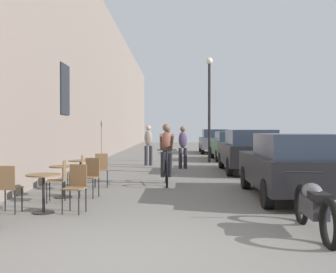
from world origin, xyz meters
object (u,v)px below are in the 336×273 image
at_px(cafe_chair_far_toward_street, 78,170).
at_px(cafe_chair_far_toward_wall, 101,168).
at_px(cafe_chair_near_toward_street, 76,185).
at_px(cafe_table_far, 80,168).
at_px(parked_motorcycle, 314,207).
at_px(cafe_chair_mid_toward_street, 60,178).
at_px(parked_car_third, 230,145).
at_px(cafe_table_mid, 63,175).
at_px(cafe_table_near, 44,185).
at_px(pedestrian_far, 148,143).
at_px(cafe_chair_near_toward_wall, 8,186).
at_px(parked_car_second, 248,150).
at_px(street_lamp, 209,96).
at_px(pedestrian_mid, 183,145).
at_px(cafe_chair_mid_toward_wall, 91,175).
at_px(parked_car_fourth, 214,141).
at_px(cyclist_on_bicycle, 166,156).
at_px(pedestrian_near, 167,147).
at_px(parked_car_nearest, 291,165).

height_order(cafe_chair_far_toward_street, cafe_chair_far_toward_wall, same).
distance_m(cafe_chair_near_toward_street, cafe_table_far, 3.48).
relative_size(cafe_chair_far_toward_wall, parked_motorcycle, 0.41).
distance_m(cafe_chair_mid_toward_street, parked_car_third, 13.26).
bearing_deg(cafe_table_mid, cafe_chair_far_toward_street, 86.19).
height_order(cafe_table_near, cafe_table_mid, same).
bearing_deg(pedestrian_far, cafe_chair_near_toward_wall, -100.87).
relative_size(cafe_chair_near_toward_street, cafe_chair_far_toward_street, 1.00).
relative_size(cafe_table_near, parked_car_second, 0.17).
distance_m(cafe_chair_near_toward_wall, street_lamp, 13.07).
xyz_separation_m(cafe_chair_mid_toward_street, street_lamp, (4.11, 10.68, 2.59)).
relative_size(cafe_chair_near_toward_wall, cafe_chair_far_toward_street, 1.00).
height_order(cafe_table_far, street_lamp, street_lamp).
distance_m(cafe_table_far, pedestrian_mid, 6.02).
distance_m(cafe_chair_far_toward_wall, pedestrian_far, 6.71).
xyz_separation_m(street_lamp, parked_car_second, (1.02, -4.47, -2.31)).
height_order(cafe_table_mid, cafe_chair_mid_toward_wall, cafe_chair_mid_toward_wall).
bearing_deg(cafe_chair_near_toward_street, cafe_table_far, 101.22).
xyz_separation_m(cafe_chair_far_toward_wall, street_lamp, (3.64, 8.27, 2.59)).
xyz_separation_m(cafe_table_mid, cafe_chair_mid_toward_street, (0.08, -0.59, -0.00)).
bearing_deg(cafe_chair_mid_toward_street, parked_car_fourth, 74.40).
height_order(cafe_table_near, cafe_chair_near_toward_wall, cafe_chair_near_toward_wall).
bearing_deg(street_lamp, cafe_chair_mid_toward_street, -111.04).
height_order(cafe_table_far, parked_car_second, parked_car_second).
bearing_deg(cafe_chair_mid_toward_street, cafe_chair_near_toward_wall, -116.56).
height_order(cyclist_on_bicycle, pedestrian_near, cyclist_on_bicycle).
xyz_separation_m(cafe_table_near, parked_car_nearest, (5.04, 1.69, 0.23)).
bearing_deg(pedestrian_near, cafe_table_mid, -112.30).
bearing_deg(street_lamp, parked_car_fourth, 82.61).
relative_size(parked_car_third, parked_car_fourth, 0.92).
distance_m(cafe_chair_near_toward_wall, parked_car_fourth, 20.28).
xyz_separation_m(cafe_table_far, pedestrian_near, (2.29, 3.84, 0.40)).
xyz_separation_m(cafe_table_near, pedestrian_far, (1.34, 10.20, 0.45)).
distance_m(cafe_chair_near_toward_wall, parked_motorcycle, 5.32).
distance_m(cyclist_on_bicycle, parked_motorcycle, 6.03).
relative_size(cafe_table_far, parked_car_fourth, 0.16).
relative_size(cafe_chair_far_toward_street, parked_motorcycle, 0.41).
bearing_deg(pedestrian_mid, pedestrian_near, -112.40).
height_order(cafe_table_far, pedestrian_mid, pedestrian_mid).
xyz_separation_m(parked_car_nearest, parked_car_third, (0.24, 11.62, -0.01)).
xyz_separation_m(cafe_chair_mid_toward_street, cafe_chair_far_toward_street, (0.00, 1.74, 0.00)).
bearing_deg(pedestrian_mid, street_lamp, 67.00).
bearing_deg(pedestrian_near, parked_car_fourth, 76.59).
bearing_deg(parked_car_nearest, parked_car_third, 88.82).
xyz_separation_m(pedestrian_mid, street_lamp, (1.31, 3.08, 2.16)).
relative_size(cafe_chair_mid_toward_wall, parked_car_nearest, 0.22).
distance_m(cafe_chair_mid_toward_street, parked_car_fourth, 18.93).
bearing_deg(cafe_chair_far_toward_wall, parked_car_fourth, 73.74).
height_order(cafe_chair_far_toward_wall, cyclist_on_bicycle, cyclist_on_bicycle).
bearing_deg(cafe_chair_mid_toward_wall, parked_car_second, 50.32).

